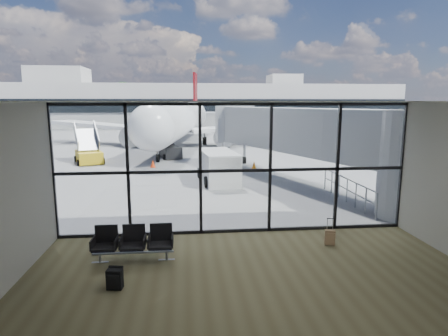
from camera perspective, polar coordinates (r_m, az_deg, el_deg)
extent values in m
plane|color=slate|center=(52.67, -4.06, 4.97)|extent=(220.00, 220.00, 0.00)
cube|color=brown|center=(9.71, 5.00, -17.59)|extent=(12.00, 8.00, 0.01)
cube|color=silver|center=(8.62, 5.45, 9.99)|extent=(12.00, 8.00, 0.02)
cube|color=beige|center=(5.25, 13.91, -15.50)|extent=(12.00, 0.02, 4.50)
cube|color=white|center=(12.76, 1.77, -0.18)|extent=(12.00, 0.04, 4.50)
cube|color=black|center=(13.32, 1.72, -9.50)|extent=(12.00, 0.12, 0.10)
cube|color=black|center=(12.77, 1.77, -0.40)|extent=(12.00, 0.12, 0.10)
cube|color=black|center=(12.56, 1.83, 9.70)|extent=(12.00, 0.12, 0.10)
cube|color=black|center=(13.36, -24.65, -0.63)|extent=(0.10, 0.12, 4.50)
cube|color=black|center=(12.79, -14.42, -0.46)|extent=(0.10, 0.12, 4.50)
cube|color=black|center=(12.66, -3.62, -0.28)|extent=(0.10, 0.12, 4.50)
cube|color=black|center=(12.97, 7.03, -0.08)|extent=(0.10, 0.12, 4.50)
cube|color=black|center=(13.71, 16.86, 0.10)|extent=(0.10, 0.12, 4.50)
cube|color=black|center=(14.80, 25.47, 0.25)|extent=(0.10, 0.12, 4.50)
cylinder|color=#9B9FA0|center=(16.29, 27.23, 0.38)|extent=(2.80, 2.80, 4.20)
cube|color=#9B9FA0|center=(21.43, 11.08, 5.74)|extent=(7.45, 14.81, 2.40)
cube|color=#9B9FA0|center=(27.72, 1.55, 6.81)|extent=(2.60, 2.20, 2.60)
cylinder|color=gray|center=(27.82, -0.11, 2.48)|extent=(0.20, 0.20, 1.80)
cylinder|color=gray|center=(28.03, 3.15, 2.52)|extent=(0.20, 0.20, 1.80)
cylinder|color=black|center=(28.00, 1.52, 1.18)|extent=(1.80, 0.56, 0.56)
cylinder|color=gray|center=(15.62, 22.23, -5.44)|extent=(0.06, 0.06, 1.10)
cylinder|color=gray|center=(16.39, 20.76, -4.64)|extent=(0.06, 0.06, 1.10)
cylinder|color=gray|center=(17.17, 19.42, -3.92)|extent=(0.06, 0.06, 1.10)
cylinder|color=gray|center=(17.97, 18.21, -3.25)|extent=(0.06, 0.06, 1.10)
cylinder|color=gray|center=(18.77, 17.10, -2.65)|extent=(0.06, 0.06, 1.10)
cylinder|color=gray|center=(19.58, 16.08, -2.09)|extent=(0.06, 0.06, 1.10)
cylinder|color=gray|center=(20.40, 15.14, -1.57)|extent=(0.06, 0.06, 1.10)
cylinder|color=gray|center=(17.86, 18.30, -1.60)|extent=(0.06, 5.40, 0.06)
cylinder|color=gray|center=(17.96, 18.22, -3.10)|extent=(0.06, 5.40, 0.06)
cube|color=#B6B6B1|center=(74.47, -4.67, 9.47)|extent=(80.00, 12.00, 8.00)
cube|color=black|center=(68.37, -4.55, 9.44)|extent=(80.00, 0.20, 2.40)
cube|color=#B6B6B1|center=(78.18, -23.86, 12.73)|extent=(10.00, 8.00, 3.00)
cube|color=#B6B6B1|center=(77.14, 9.13, 13.11)|extent=(6.00, 6.00, 2.00)
cylinder|color=#382619|center=(92.37, -29.95, 6.73)|extent=(0.50, 0.50, 3.06)
sphere|color=black|center=(92.33, -30.15, 9.05)|extent=(5.61, 5.61, 5.61)
cylinder|color=#382619|center=(90.11, -26.45, 7.09)|extent=(0.50, 0.50, 3.42)
sphere|color=black|center=(90.08, -26.65, 9.74)|extent=(6.27, 6.27, 6.27)
cylinder|color=#382619|center=(88.22, -22.75, 7.07)|extent=(0.50, 0.50, 2.70)
sphere|color=black|center=(88.16, -22.90, 9.21)|extent=(4.95, 4.95, 4.95)
cylinder|color=#382619|center=(86.68, -18.93, 7.39)|extent=(0.50, 0.50, 3.06)
sphere|color=black|center=(86.64, -19.07, 9.86)|extent=(5.61, 5.61, 5.61)
cylinder|color=#382619|center=(85.54, -14.99, 7.68)|extent=(0.50, 0.50, 3.42)
sphere|color=black|center=(85.51, -15.12, 10.48)|extent=(6.27, 6.27, 6.27)
cube|color=gray|center=(11.25, -13.65, -12.43)|extent=(2.29, 0.10, 0.04)
cube|color=black|center=(11.31, -17.69, -11.42)|extent=(0.65, 0.61, 0.08)
cube|color=black|center=(11.49, -17.45, -9.64)|extent=(0.65, 0.08, 0.57)
cube|color=black|center=(11.17, -13.69, -11.49)|extent=(0.65, 0.61, 0.08)
cube|color=black|center=(11.35, -13.54, -9.69)|extent=(0.65, 0.08, 0.57)
cube|color=black|center=(11.09, -9.61, -11.51)|extent=(0.65, 0.61, 0.08)
cube|color=black|center=(11.27, -9.55, -9.69)|extent=(0.65, 0.08, 0.57)
cylinder|color=gray|center=(11.47, -18.38, -12.93)|extent=(0.06, 0.06, 0.26)
cylinder|color=gray|center=(11.20, -8.75, -13.07)|extent=(0.06, 0.06, 0.26)
cube|color=black|center=(9.84, -16.30, -15.95)|extent=(0.40, 0.28, 0.50)
cube|color=black|center=(9.73, -16.58, -16.29)|extent=(0.31, 0.11, 0.34)
cylinder|color=black|center=(9.84, -16.15, -14.34)|extent=(0.35, 0.14, 0.09)
cube|color=#947352|center=(12.58, 15.82, -10.13)|extent=(0.35, 0.27, 0.47)
cube|color=#947352|center=(12.48, 15.88, -10.29)|extent=(0.26, 0.10, 0.35)
cylinder|color=gray|center=(12.52, 15.46, -8.26)|extent=(0.02, 0.02, 0.39)
cylinder|color=gray|center=(12.54, 16.26, -8.26)|extent=(0.02, 0.02, 0.39)
cube|color=black|center=(12.47, 15.90, -7.42)|extent=(0.21, 0.08, 0.02)
cylinder|color=black|center=(12.73, 15.33, -10.96)|extent=(0.04, 0.06, 0.05)
cylinder|color=black|center=(12.75, 16.12, -10.96)|extent=(0.04, 0.06, 0.05)
cylinder|color=white|center=(40.55, -6.72, 7.38)|extent=(7.00, 27.83, 3.41)
sphere|color=white|center=(26.98, -10.96, 6.05)|extent=(3.41, 3.41, 3.41)
cone|color=white|center=(56.53, -4.35, 8.38)|extent=(4.10, 5.92, 3.41)
cube|color=black|center=(27.49, -10.74, 7.08)|extent=(2.15, 1.36, 0.46)
cube|color=white|center=(43.31, -16.88, 6.14)|extent=(13.81, 8.78, 1.09)
cylinder|color=black|center=(40.73, -13.56, 4.78)|extent=(2.33, 3.36, 1.93)
cube|color=white|center=(56.45, -7.41, 8.42)|extent=(5.33, 3.26, 0.17)
cube|color=white|center=(41.14, 4.41, 6.36)|extent=(14.15, 5.59, 1.09)
cylinder|color=black|center=(39.33, 0.08, 4.88)|extent=(2.33, 3.36, 1.93)
cube|color=white|center=(55.84, -1.36, 8.48)|extent=(5.18, 2.05, 0.17)
cube|color=#620E12|center=(56.53, -4.39, 11.46)|extent=(0.73, 3.50, 5.52)
cylinder|color=gray|center=(28.98, -10.04, 2.12)|extent=(0.18, 0.18, 1.29)
cylinder|color=black|center=(29.02, -10.02, 1.49)|extent=(0.31, 0.67, 0.64)
cylinder|color=black|center=(41.62, -10.08, 4.11)|extent=(0.53, 0.93, 0.88)
cylinder|color=black|center=(40.89, -2.97, 4.15)|extent=(0.53, 0.93, 0.88)
cube|color=silver|center=(21.39, -0.89, 0.21)|extent=(2.19, 4.25, 1.78)
cube|color=black|center=(19.85, -0.06, 0.89)|extent=(1.79, 1.24, 0.62)
cylinder|color=black|center=(20.06, -2.65, -2.13)|extent=(0.29, 0.64, 0.62)
cylinder|color=black|center=(20.41, 2.28, -1.91)|extent=(0.29, 0.64, 0.62)
cylinder|color=black|center=(22.64, -3.74, -0.75)|extent=(0.29, 0.64, 0.62)
cylinder|color=black|center=(22.96, 0.65, -0.59)|extent=(0.29, 0.64, 0.62)
cube|color=black|center=(31.15, -8.28, 2.48)|extent=(2.12, 3.13, 0.95)
cube|color=black|center=(32.17, -8.84, 3.98)|extent=(1.80, 2.61, 0.98)
cylinder|color=black|center=(30.11, -9.03, 1.65)|extent=(0.32, 0.51, 0.48)
cylinder|color=black|center=(30.46, -6.59, 1.80)|extent=(0.32, 0.51, 0.48)
cylinder|color=black|center=(31.95, -9.87, 2.10)|extent=(0.32, 0.51, 0.48)
cylinder|color=black|center=(32.28, -7.56, 2.24)|extent=(0.32, 0.51, 0.48)
cube|color=gold|center=(30.07, -19.87, 1.63)|extent=(2.64, 3.37, 0.85)
cube|color=gray|center=(30.77, -20.20, 4.07)|extent=(2.24, 2.77, 1.56)
cylinder|color=black|center=(28.97, -21.23, 0.77)|extent=(0.36, 0.51, 0.47)
cylinder|color=black|center=(29.18, -17.93, 1.02)|extent=(0.36, 0.51, 0.47)
cylinder|color=black|center=(31.05, -21.64, 1.31)|extent=(0.36, 0.51, 0.47)
cylinder|color=black|center=(31.25, -18.55, 1.55)|extent=(0.36, 0.51, 0.47)
cube|color=red|center=(26.86, -10.76, 0.13)|extent=(0.37, 0.37, 0.03)
cone|color=red|center=(26.82, -10.78, 0.66)|extent=(0.35, 0.35, 0.53)
cube|color=orange|center=(25.66, 4.58, -0.18)|extent=(0.39, 0.39, 0.03)
cone|color=orange|center=(25.62, 4.59, 0.40)|extent=(0.37, 0.37, 0.55)
cube|color=orange|center=(29.86, -1.87, 1.27)|extent=(0.45, 0.45, 0.03)
cone|color=orange|center=(29.81, -1.88, 1.85)|extent=(0.43, 0.43, 0.64)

